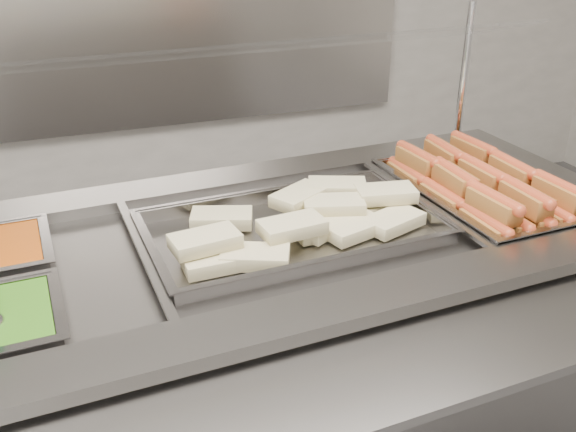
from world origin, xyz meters
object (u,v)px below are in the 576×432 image
object	(u,v)px
sneeze_guard	(234,57)
pan_hotdogs	(480,201)
pan_wraps	(292,233)
steam_counter	(271,377)

from	to	relation	value
sneeze_guard	pan_hotdogs	world-z (taller)	sneeze_guard
sneeze_guard	pan_wraps	xyz separation A→B (m)	(0.07, -0.22, -0.40)
pan_wraps	steam_counter	bearing A→B (deg)	-177.31
steam_counter	pan_hotdogs	bearing A→B (deg)	2.69
pan_hotdogs	pan_wraps	bearing A→B (deg)	-177.31
steam_counter	sneeze_guard	distance (m)	0.87
pan_hotdogs	pan_wraps	distance (m)	0.58
steam_counter	pan_wraps	xyz separation A→B (m)	(0.06, 0.00, 0.44)
pan_hotdogs	pan_wraps	world-z (taller)	same
steam_counter	pan_wraps	world-z (taller)	pan_wraps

